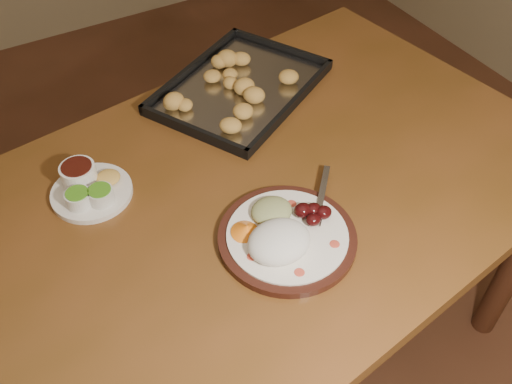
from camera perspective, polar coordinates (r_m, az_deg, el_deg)
ground at (r=1.91m, az=-7.78°, el=-14.04°), size 4.00×4.00×0.00m
dining_table at (r=1.31m, az=-1.24°, el=-3.13°), size 1.62×1.11×0.75m
dinner_plate at (r=1.13m, az=2.79°, el=-4.30°), size 0.32×0.28×0.06m
condiment_saucer at (r=1.27m, az=-16.42°, el=0.48°), size 0.17×0.17×0.06m
baking_tray at (r=1.51m, az=-1.59°, el=10.54°), size 0.53×0.49×0.05m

